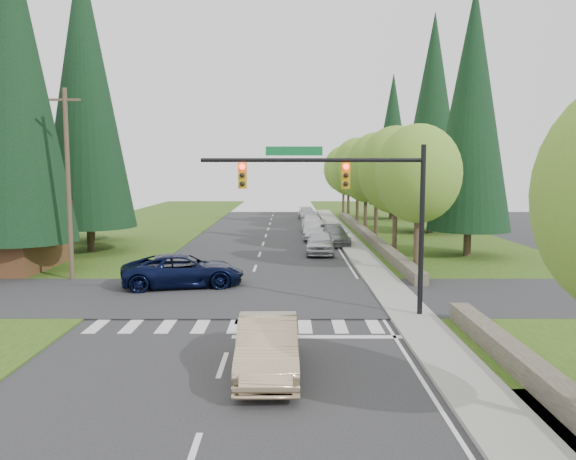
{
  "coord_description": "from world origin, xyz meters",
  "views": [
    {
      "loc": [
        1.97,
        -17.31,
        5.84
      ],
      "look_at": [
        1.96,
        10.81,
        2.8
      ],
      "focal_mm": 35.0,
      "sensor_mm": 36.0,
      "label": 1
    }
  ],
  "objects_px": {
    "parked_car_d": "(311,222)",
    "parked_car_e": "(307,213)",
    "sedan_champagne": "(267,347)",
    "parked_car_c": "(315,230)",
    "parked_car_a": "(320,242)",
    "parked_car_b": "(335,236)",
    "suv_navy": "(183,270)"
  },
  "relations": [
    {
      "from": "parked_car_d",
      "to": "parked_car_e",
      "type": "height_order",
      "value": "parked_car_d"
    },
    {
      "from": "parked_car_c",
      "to": "parked_car_b",
      "type": "bearing_deg",
      "value": -61.21
    },
    {
      "from": "parked_car_c",
      "to": "parked_car_a",
      "type": "bearing_deg",
      "value": -84.8
    },
    {
      "from": "sedan_champagne",
      "to": "parked_car_d",
      "type": "distance_m",
      "value": 37.86
    },
    {
      "from": "parked_car_b",
      "to": "parked_car_a",
      "type": "bearing_deg",
      "value": -109.78
    },
    {
      "from": "parked_car_d",
      "to": "parked_car_e",
      "type": "relative_size",
      "value": 1.02
    },
    {
      "from": "sedan_champagne",
      "to": "parked_car_c",
      "type": "xyz_separation_m",
      "value": [
        2.82,
        30.99,
        -0.0
      ]
    },
    {
      "from": "parked_car_d",
      "to": "sedan_champagne",
      "type": "bearing_deg",
      "value": -93.31
    },
    {
      "from": "parked_car_d",
      "to": "parked_car_b",
      "type": "bearing_deg",
      "value": -81.05
    },
    {
      "from": "parked_car_a",
      "to": "parked_car_c",
      "type": "relative_size",
      "value": 0.98
    },
    {
      "from": "parked_car_c",
      "to": "parked_car_d",
      "type": "relative_size",
      "value": 1.02
    },
    {
      "from": "parked_car_b",
      "to": "suv_navy",
      "type": "bearing_deg",
      "value": -122.66
    },
    {
      "from": "parked_car_b",
      "to": "parked_car_c",
      "type": "relative_size",
      "value": 1.02
    },
    {
      "from": "sedan_champagne",
      "to": "parked_car_b",
      "type": "height_order",
      "value": "sedan_champagne"
    },
    {
      "from": "parked_car_b",
      "to": "parked_car_d",
      "type": "relative_size",
      "value": 1.04
    },
    {
      "from": "parked_car_d",
      "to": "parked_car_e",
      "type": "bearing_deg",
      "value": 90.96
    },
    {
      "from": "parked_car_b",
      "to": "parked_car_e",
      "type": "bearing_deg",
      "value": 90.14
    },
    {
      "from": "suv_navy",
      "to": "parked_car_c",
      "type": "bearing_deg",
      "value": -33.35
    },
    {
      "from": "parked_car_a",
      "to": "parked_car_b",
      "type": "distance_m",
      "value": 4.97
    },
    {
      "from": "parked_car_a",
      "to": "parked_car_b",
      "type": "height_order",
      "value": "parked_car_a"
    },
    {
      "from": "sedan_champagne",
      "to": "parked_car_d",
      "type": "height_order",
      "value": "parked_car_d"
    },
    {
      "from": "sedan_champagne",
      "to": "parked_car_e",
      "type": "relative_size",
      "value": 1.04
    },
    {
      "from": "parked_car_a",
      "to": "parked_car_c",
      "type": "xyz_separation_m",
      "value": [
        0.0,
        7.97,
        -0.01
      ]
    },
    {
      "from": "sedan_champagne",
      "to": "parked_car_e",
      "type": "xyz_separation_m",
      "value": [
        2.82,
        50.42,
        -0.12
      ]
    },
    {
      "from": "suv_navy",
      "to": "parked_car_c",
      "type": "relative_size",
      "value": 1.23
    },
    {
      "from": "parked_car_a",
      "to": "sedan_champagne",
      "type": "bearing_deg",
      "value": -93.57
    },
    {
      "from": "parked_car_c",
      "to": "suv_navy",
      "type": "bearing_deg",
      "value": -106.2
    },
    {
      "from": "suv_navy",
      "to": "parked_car_a",
      "type": "xyz_separation_m",
      "value": [
        7.45,
        11.04,
        -0.02
      ]
    },
    {
      "from": "parked_car_c",
      "to": "parked_car_d",
      "type": "height_order",
      "value": "parked_car_d"
    },
    {
      "from": "parked_car_b",
      "to": "parked_car_e",
      "type": "distance_m",
      "value": 22.68
    },
    {
      "from": "suv_navy",
      "to": "parked_car_a",
      "type": "bearing_deg",
      "value": -45.96
    },
    {
      "from": "suv_navy",
      "to": "parked_car_d",
      "type": "height_order",
      "value": "suv_navy"
    }
  ]
}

